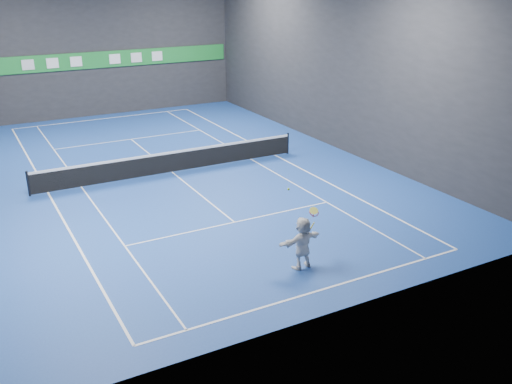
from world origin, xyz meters
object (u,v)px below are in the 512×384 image
tennis_net (172,161)px  tennis_racket (314,214)px  player (303,243)px  tennis_ball (289,189)px

tennis_net → tennis_racket: bearing=-86.1°
player → tennis_ball: bearing=-37.7°
player → tennis_ball: tennis_ball is taller
tennis_ball → tennis_racket: tennis_ball is taller
player → tennis_racket: tennis_racket is taller
tennis_ball → tennis_net: 10.43m
tennis_net → tennis_racket: tennis_racket is taller
tennis_net → player: bearing=-88.3°
tennis_net → tennis_racket: 10.51m
player → tennis_net: (-0.31, 10.46, -0.30)m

